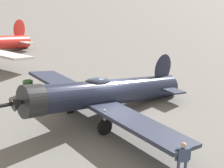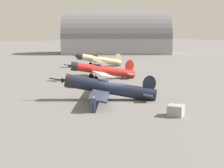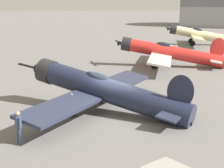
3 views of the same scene
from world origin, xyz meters
The scene contains 6 objects.
ground_plane centered at (0.00, 0.00, 0.00)m, with size 400.00×400.00×0.00m, color slate.
airplane_foreground centered at (-0.33, -0.41, 1.37)m, with size 10.86×10.27×3.15m.
airplane_mid_apron centered at (-13.98, 8.33, 1.46)m, with size 13.06×10.55×3.16m.
airplane_far_line centered at (-30.10, 18.86, 1.52)m, with size 10.81×10.14×3.11m.
ground_crew_mechanic centered at (3.89, -5.14, 0.99)m, with size 0.60×0.36×1.63m.
fuel_drum centered at (-6.05, 1.79, 0.44)m, with size 0.69×0.69×0.88m.
Camera 3 is at (20.05, -3.61, 6.66)m, focal length 56.88 mm.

